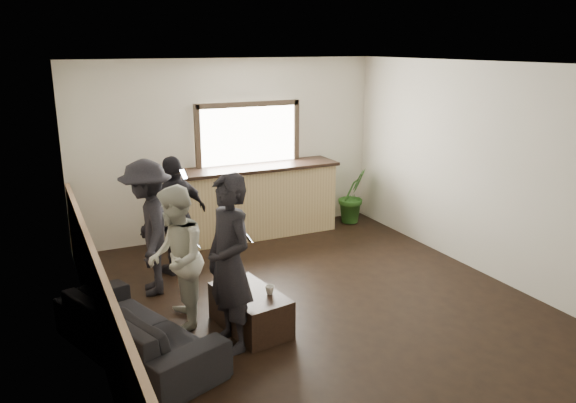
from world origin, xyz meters
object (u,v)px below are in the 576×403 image
potted_plant (353,195)px  person_b (176,259)px  sofa (137,328)px  coffee_table (250,310)px  cup_a (235,285)px  person_a (229,263)px  person_c (148,228)px  bar_counter (255,197)px  person_d (176,215)px  cup_b (270,290)px

potted_plant → person_b: (-3.72, -2.43, 0.32)m
sofa → coffee_table: 1.22m
cup_a → person_a: person_a is taller
person_c → bar_counter: bearing=134.8°
bar_counter → person_d: size_ratio=1.68×
coffee_table → person_b: person_b is taller
sofa → bar_counter: bearing=-60.7°
person_d → cup_b: bearing=83.0°
bar_counter → potted_plant: 1.80m
cup_a → cup_b: size_ratio=1.27×
coffee_table → person_a: size_ratio=0.53×
bar_counter → person_c: 2.49m
potted_plant → person_d: size_ratio=0.59×
person_b → bar_counter: bearing=158.0°
potted_plant → person_b: bearing=-146.9°
cup_a → person_c: 1.48m
coffee_table → person_c: size_ratio=0.57×
person_a → person_b: bearing=-158.3°
bar_counter → sofa: (-2.45, -2.90, -0.35)m
bar_counter → person_d: bar_counter is taller
sofa → cup_a: size_ratio=15.81×
sofa → cup_a: 1.13m
coffee_table → cup_b: cup_b is taller
coffee_table → cup_b: 0.34m
sofa → potted_plant: 5.10m
potted_plant → person_d: (-3.32, -0.91, 0.33)m
sofa → person_b: (0.52, 0.40, 0.50)m
coffee_table → person_d: person_d is taller
cup_b → person_b: (-0.87, 0.51, 0.32)m
sofa → person_d: (0.92, 1.92, 0.51)m
cup_b → person_d: 2.11m
cup_a → person_d: bearing=95.8°
bar_counter → sofa: bar_counter is taller
person_b → cup_b: bearing=75.3°
sofa → person_a: 1.12m
person_a → person_d: (0.01, 2.15, -0.10)m
bar_counter → potted_plant: bearing=-2.3°
coffee_table → person_d: (-0.30, 1.89, 0.59)m
person_a → cup_a: bearing=144.3°
person_c → sofa: bearing=-8.9°
cup_a → person_b: person_b is taller
cup_b → person_c: size_ratio=0.06×
potted_plant → coffee_table: bearing=-137.2°
person_b → sofa: bearing=-36.7°
potted_plant → cup_b: bearing=-134.2°
cup_b → person_b: person_b is taller
person_a → person_b: 0.75m
bar_counter → potted_plant: size_ratio=2.84×
person_a → cup_b: bearing=95.1°
coffee_table → sofa: bearing=-178.6°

